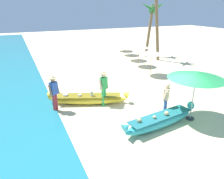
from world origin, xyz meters
name	(u,v)px	position (x,y,z in m)	size (l,w,h in m)	color
ground_plane	(155,122)	(0.00, 0.00, 0.00)	(80.00, 80.00, 0.00)	beige
boat_cyan_foreground	(160,121)	(-0.07, -0.44, 0.30)	(3.95, 1.12, 0.80)	#33B2BC
boat_yellow_midground	(89,99)	(-2.10, 3.02, 0.26)	(4.08, 2.16, 0.75)	yellow
person_vendor_hatted	(104,86)	(-1.43, 2.52, 1.08)	(0.59, 0.45, 1.86)	green
person_tourist_customer	(166,98)	(0.69, 0.24, 0.93)	(0.53, 0.51, 1.65)	#3D5BA8
person_vendor_assistant	(54,91)	(-3.85, 2.86, 1.07)	(0.57, 0.47, 1.85)	#B2383D
patio_umbrella_large	(196,75)	(1.59, -0.46, 2.10)	(2.41, 2.41, 2.27)	#B7B7BC
parasol_row_0	(152,52)	(3.69, 5.87, 1.75)	(1.60, 1.60, 1.91)	#8E6B47
parasol_row_1	(139,46)	(4.22, 8.49, 1.75)	(1.60, 1.60, 1.91)	#8E6B47
parasol_row_2	(131,42)	(4.69, 10.64, 1.75)	(1.60, 1.60, 1.91)	#8E6B47
parasol_row_3	(125,38)	(5.27, 12.99, 1.75)	(1.60, 1.60, 1.91)	#8E6B47
parasol_row_4	(120,36)	(5.78, 15.17, 1.75)	(1.60, 1.60, 1.91)	#8E6B47
palm_tree_tall_inland	(152,13)	(7.37, 11.53, 4.22)	(2.67, 2.37, 5.30)	brown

